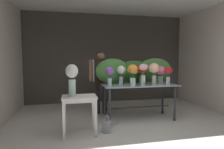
{
  "coord_description": "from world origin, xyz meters",
  "views": [
    {
      "loc": [
        -1.22,
        -2.76,
        1.47
      ],
      "look_at": [
        -0.36,
        1.22,
        1.13
      ],
      "focal_mm": 30.93,
      "sensor_mm": 36.0,
      "label": 1
    }
  ],
  "objects_px": {
    "vase_coral_lilies": "(134,73)",
    "vase_scarlet_roses": "(142,71)",
    "florist": "(101,76)",
    "vase_peach_ranunculus": "(154,70)",
    "vase_sunset_carnations": "(132,73)",
    "vase_violet_dahlias": "(110,74)",
    "vase_white_roses_tall": "(72,78)",
    "display_table_glass": "(139,90)",
    "vase_crimson_stock": "(168,73)",
    "side_table_white": "(79,102)",
    "vase_rosy_hydrangea": "(160,73)",
    "watering_can": "(106,126)",
    "vase_ivory_freesia": "(121,73)",
    "vase_blush_anemones": "(143,72)"
  },
  "relations": [
    {
      "from": "vase_coral_lilies",
      "to": "vase_scarlet_roses",
      "type": "height_order",
      "value": "vase_scarlet_roses"
    },
    {
      "from": "florist",
      "to": "vase_coral_lilies",
      "type": "relative_size",
      "value": 3.89
    },
    {
      "from": "vase_peach_ranunculus",
      "to": "vase_sunset_carnations",
      "type": "height_order",
      "value": "vase_peach_ranunculus"
    },
    {
      "from": "vase_violet_dahlias",
      "to": "vase_white_roses_tall",
      "type": "bearing_deg",
      "value": -151.52
    },
    {
      "from": "display_table_glass",
      "to": "vase_crimson_stock",
      "type": "bearing_deg",
      "value": -17.15
    },
    {
      "from": "vase_coral_lilies",
      "to": "vase_peach_ranunculus",
      "type": "distance_m",
      "value": 0.49
    },
    {
      "from": "vase_peach_ranunculus",
      "to": "vase_violet_dahlias",
      "type": "xyz_separation_m",
      "value": [
        -1.1,
        -0.11,
        -0.07
      ]
    },
    {
      "from": "side_table_white",
      "to": "vase_coral_lilies",
      "type": "distance_m",
      "value": 1.56
    },
    {
      "from": "vase_white_roses_tall",
      "to": "vase_scarlet_roses",
      "type": "bearing_deg",
      "value": 24.37
    },
    {
      "from": "vase_peach_ranunculus",
      "to": "vase_violet_dahlias",
      "type": "relative_size",
      "value": 1.16
    },
    {
      "from": "side_table_white",
      "to": "vase_rosy_hydrangea",
      "type": "height_order",
      "value": "vase_rosy_hydrangea"
    },
    {
      "from": "vase_peach_ranunculus",
      "to": "vase_white_roses_tall",
      "type": "distance_m",
      "value": 2.0
    },
    {
      "from": "vase_white_roses_tall",
      "to": "watering_can",
      "type": "bearing_deg",
      "value": -2.59
    },
    {
      "from": "vase_ivory_freesia",
      "to": "side_table_white",
      "type": "bearing_deg",
      "value": -146.17
    },
    {
      "from": "vase_scarlet_roses",
      "to": "vase_sunset_carnations",
      "type": "bearing_deg",
      "value": -133.27
    },
    {
      "from": "vase_blush_anemones",
      "to": "watering_can",
      "type": "height_order",
      "value": "vase_blush_anemones"
    },
    {
      "from": "side_table_white",
      "to": "vase_violet_dahlias",
      "type": "height_order",
      "value": "vase_violet_dahlias"
    },
    {
      "from": "vase_ivory_freesia",
      "to": "vase_scarlet_roses",
      "type": "relative_size",
      "value": 0.93
    },
    {
      "from": "side_table_white",
      "to": "vase_violet_dahlias",
      "type": "distance_m",
      "value": 0.95
    },
    {
      "from": "side_table_white",
      "to": "vase_peach_ranunculus",
      "type": "height_order",
      "value": "vase_peach_ranunculus"
    },
    {
      "from": "vase_scarlet_roses",
      "to": "vase_rosy_hydrangea",
      "type": "height_order",
      "value": "vase_scarlet_roses"
    },
    {
      "from": "vase_scarlet_roses",
      "to": "watering_can",
      "type": "bearing_deg",
      "value": -142.51
    },
    {
      "from": "vase_white_roses_tall",
      "to": "side_table_white",
      "type": "bearing_deg",
      "value": 0.0
    },
    {
      "from": "vase_crimson_stock",
      "to": "vase_blush_anemones",
      "type": "relative_size",
      "value": 0.84
    },
    {
      "from": "vase_white_roses_tall",
      "to": "watering_can",
      "type": "relative_size",
      "value": 1.75
    },
    {
      "from": "vase_ivory_freesia",
      "to": "vase_sunset_carnations",
      "type": "xyz_separation_m",
      "value": [
        0.18,
        -0.31,
        0.03
      ]
    },
    {
      "from": "florist",
      "to": "vase_ivory_freesia",
      "type": "height_order",
      "value": "florist"
    },
    {
      "from": "display_table_glass",
      "to": "vase_white_roses_tall",
      "type": "distance_m",
      "value": 1.76
    },
    {
      "from": "side_table_white",
      "to": "watering_can",
      "type": "xyz_separation_m",
      "value": [
        0.53,
        -0.03,
        -0.5
      ]
    },
    {
      "from": "vase_scarlet_roses",
      "to": "vase_rosy_hydrangea",
      "type": "relative_size",
      "value": 1.12
    },
    {
      "from": "vase_ivory_freesia",
      "to": "vase_scarlet_roses",
      "type": "xyz_separation_m",
      "value": [
        0.56,
        0.09,
        0.03
      ]
    },
    {
      "from": "display_table_glass",
      "to": "vase_coral_lilies",
      "type": "relative_size",
      "value": 4.19
    },
    {
      "from": "side_table_white",
      "to": "display_table_glass",
      "type": "bearing_deg",
      "value": 24.01
    },
    {
      "from": "vase_peach_ranunculus",
      "to": "vase_white_roses_tall",
      "type": "xyz_separation_m",
      "value": [
        -1.92,
        -0.56,
        -0.08
      ]
    },
    {
      "from": "display_table_glass",
      "to": "vase_rosy_hydrangea",
      "type": "height_order",
      "value": "vase_rosy_hydrangea"
    },
    {
      "from": "vase_sunset_carnations",
      "to": "vase_blush_anemones",
      "type": "bearing_deg",
      "value": 14.84
    },
    {
      "from": "vase_sunset_carnations",
      "to": "vase_scarlet_roses",
      "type": "bearing_deg",
      "value": 46.73
    },
    {
      "from": "florist",
      "to": "vase_white_roses_tall",
      "type": "xyz_separation_m",
      "value": [
        -0.76,
        -1.29,
        0.09
      ]
    },
    {
      "from": "vase_blush_anemones",
      "to": "vase_violet_dahlias",
      "type": "bearing_deg",
      "value": 179.75
    },
    {
      "from": "display_table_glass",
      "to": "vase_white_roses_tall",
      "type": "bearing_deg",
      "value": -157.78
    },
    {
      "from": "display_table_glass",
      "to": "florist",
      "type": "distance_m",
      "value": 1.09
    },
    {
      "from": "side_table_white",
      "to": "vase_ivory_freesia",
      "type": "height_order",
      "value": "vase_ivory_freesia"
    },
    {
      "from": "vase_ivory_freesia",
      "to": "vase_peach_ranunculus",
      "type": "xyz_separation_m",
      "value": [
        0.78,
        -0.12,
        0.06
      ]
    },
    {
      "from": "vase_peach_ranunculus",
      "to": "watering_can",
      "type": "distance_m",
      "value": 1.75
    },
    {
      "from": "vase_violet_dahlias",
      "to": "florist",
      "type": "bearing_deg",
      "value": 93.93
    },
    {
      "from": "display_table_glass",
      "to": "vase_scarlet_roses",
      "type": "relative_size",
      "value": 3.67
    },
    {
      "from": "vase_ivory_freesia",
      "to": "vase_violet_dahlias",
      "type": "bearing_deg",
      "value": -144.22
    },
    {
      "from": "vase_scarlet_roses",
      "to": "vase_rosy_hydrangea",
      "type": "xyz_separation_m",
      "value": [
        0.47,
        -0.04,
        -0.05
      ]
    },
    {
      "from": "vase_crimson_stock",
      "to": "vase_coral_lilies",
      "type": "bearing_deg",
      "value": 163.66
    },
    {
      "from": "vase_peach_ranunculus",
      "to": "vase_rosy_hydrangea",
      "type": "height_order",
      "value": "vase_peach_ranunculus"
    }
  ]
}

